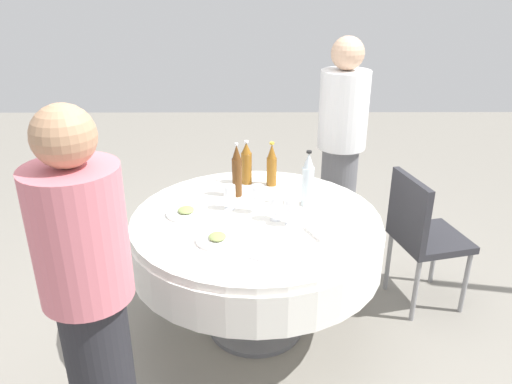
{
  "coord_description": "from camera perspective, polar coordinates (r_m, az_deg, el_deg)",
  "views": [
    {
      "loc": [
        -2.43,
        0.01,
        1.96
      ],
      "look_at": [
        0.0,
        0.0,
        0.89
      ],
      "focal_mm": 35.1,
      "sensor_mm": 36.0,
      "label": 1
    }
  ],
  "objects": [
    {
      "name": "person_west",
      "position": [
        3.61,
        9.67,
        5.24
      ],
      "size": [
        0.34,
        0.34,
        1.58
      ],
      "rotation": [
        0.0,
        0.0,
        4.14
      ],
      "color": "slate",
      "rests_on": "ground_plane"
    },
    {
      "name": "fork_east",
      "position": [
        2.38,
        6.01,
        -7.07
      ],
      "size": [
        0.1,
        0.17,
        0.0
      ],
      "primitive_type": "cube",
      "rotation": [
        0.0,
        0.0,
        5.22
      ],
      "color": "silver",
      "rests_on": "dining_table"
    },
    {
      "name": "ground_plane",
      "position": [
        3.12,
        0.0,
        -15.02
      ],
      "size": [
        10.0,
        10.0,
        0.0
      ],
      "primitive_type": "plane",
      "color": "gray"
    },
    {
      "name": "bottle_clear_outer",
      "position": [
        2.81,
        5.93,
        1.34
      ],
      "size": [
        0.07,
        0.07,
        0.32
      ],
      "color": "silver",
      "rests_on": "dining_table"
    },
    {
      "name": "dining_table",
      "position": [
        2.79,
        0.0,
        -5.52
      ],
      "size": [
        1.39,
        1.39,
        0.74
      ],
      "color": "white",
      "rests_on": "ground_plane"
    },
    {
      "name": "wine_glass_north",
      "position": [
        2.6,
        4.04,
        -1.71
      ],
      "size": [
        0.07,
        0.07,
        0.14
      ],
      "color": "white",
      "rests_on": "dining_table"
    },
    {
      "name": "wine_glass_mid",
      "position": [
        2.65,
        2.26,
        -1.27
      ],
      "size": [
        0.07,
        0.07,
        0.14
      ],
      "color": "white",
      "rests_on": "dining_table"
    },
    {
      "name": "bottle_amber_front",
      "position": [
        3.1,
        -1.1,
        3.24
      ],
      "size": [
        0.07,
        0.07,
        0.28
      ],
      "color": "#8C5619",
      "rests_on": "dining_table"
    },
    {
      "name": "spoon_west",
      "position": [
        2.33,
        0.22,
        -7.7
      ],
      "size": [
        0.1,
        0.17,
        0.0
      ],
      "primitive_type": "cube",
      "rotation": [
        0.0,
        0.0,
        4.24
      ],
      "color": "silver",
      "rests_on": "dining_table"
    },
    {
      "name": "folded_napkin",
      "position": [
        2.58,
        7.99,
        -4.34
      ],
      "size": [
        0.21,
        0.21,
        0.02
      ],
      "primitive_type": "cube",
      "rotation": [
        0.0,
        0.0,
        0.41
      ],
      "color": "white",
      "rests_on": "dining_table"
    },
    {
      "name": "wine_glass_rear",
      "position": [
        2.72,
        0.2,
        -0.16
      ],
      "size": [
        0.07,
        0.07,
        0.16
      ],
      "color": "white",
      "rests_on": "dining_table"
    },
    {
      "name": "plate_near",
      "position": [
        2.48,
        -4.42,
        -5.37
      ],
      "size": [
        0.21,
        0.21,
        0.04
      ],
      "color": "white",
      "rests_on": "dining_table"
    },
    {
      "name": "bottle_amber_east",
      "position": [
        3.07,
        1.8,
        3.03
      ],
      "size": [
        0.06,
        0.06,
        0.28
      ],
      "color": "#8C5619",
      "rests_on": "dining_table"
    },
    {
      "name": "plate_right",
      "position": [
        2.77,
        -7.96,
        -2.3
      ],
      "size": [
        0.22,
        0.22,
        0.04
      ],
      "color": "white",
      "rests_on": "dining_table"
    },
    {
      "name": "bottle_brown_west",
      "position": [
        2.91,
        -2.2,
        2.33
      ],
      "size": [
        0.06,
        0.06,
        0.33
      ],
      "color": "#593314",
      "rests_on": "dining_table"
    },
    {
      "name": "wine_glass_outer",
      "position": [
        2.77,
        -3.04,
        -0.06
      ],
      "size": [
        0.07,
        0.07,
        0.14
      ],
      "color": "white",
      "rests_on": "dining_table"
    },
    {
      "name": "person_front",
      "position": [
        2.03,
        -18.4,
        -11.47
      ],
      "size": [
        0.34,
        0.34,
        1.58
      ],
      "rotation": [
        0.0,
        0.0,
        0.94
      ],
      "color": "#26262B",
      "rests_on": "ground_plane"
    },
    {
      "name": "chair_rear",
      "position": [
        3.2,
        18.25,
        -4.2
      ],
      "size": [
        0.48,
        0.48,
        0.87
      ],
      "rotation": [
        0.0,
        0.0,
        3.38
      ],
      "color": "#2D2D33",
      "rests_on": "ground_plane"
    }
  ]
}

